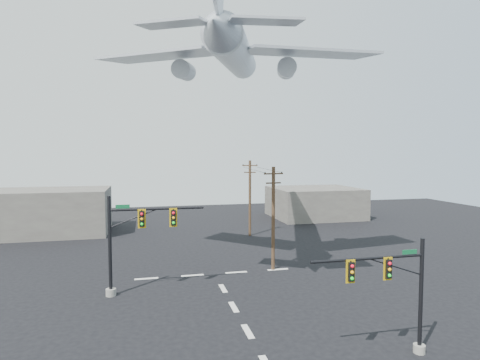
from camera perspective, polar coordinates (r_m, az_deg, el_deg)
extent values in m
plane|color=black|center=(26.15, 1.10, -20.74)|extent=(120.00, 120.00, 0.00)
cube|color=silver|center=(26.14, 1.10, -20.72)|extent=(0.40, 2.00, 0.01)
cube|color=silver|center=(29.73, -0.91, -17.60)|extent=(0.40, 2.00, 0.01)
cube|color=silver|center=(33.41, -2.44, -15.14)|extent=(0.40, 2.00, 0.01)
cube|color=silver|center=(36.68, -13.18, -13.50)|extent=(2.00, 0.40, 0.01)
cube|color=silver|center=(36.88, -6.78, -13.32)|extent=(2.00, 0.40, 0.01)
cube|color=silver|center=(37.52, -0.54, -12.99)|extent=(2.00, 0.40, 0.01)
cube|color=silver|center=(38.57, 5.41, -12.54)|extent=(2.00, 0.40, 0.01)
cylinder|color=gray|center=(25.63, 24.14, -21.06)|extent=(0.63, 0.63, 0.45)
cylinder|color=black|center=(24.55, 24.33, -14.81)|extent=(0.22, 0.22, 6.33)
cylinder|color=black|center=(22.16, 17.79, -10.59)|extent=(6.42, 0.14, 0.14)
cylinder|color=black|center=(23.15, 21.23, -11.43)|extent=(3.39, 0.07, 0.07)
cube|color=black|center=(22.75, 20.30, -11.75)|extent=(0.31, 0.27, 0.99)
cube|color=#BE940B|center=(22.77, 20.27, -11.74)|extent=(0.50, 0.04, 1.22)
sphere|color=#FC0E24|center=(22.55, 20.53, -11.06)|extent=(0.18, 0.18, 0.18)
sphere|color=orange|center=(22.63, 20.51, -11.84)|extent=(0.18, 0.18, 0.18)
sphere|color=#0EE322|center=(22.72, 20.50, -12.61)|extent=(0.18, 0.18, 0.18)
cube|color=black|center=(21.68, 15.46, -12.43)|extent=(0.31, 0.27, 0.99)
cube|color=#BE940B|center=(21.69, 15.44, -12.42)|extent=(0.50, 0.04, 1.22)
sphere|color=#FC0E24|center=(21.46, 15.68, -11.72)|extent=(0.18, 0.18, 0.18)
sphere|color=orange|center=(21.55, 15.66, -12.53)|extent=(0.18, 0.18, 0.18)
sphere|color=#0EE322|center=(21.64, 15.65, -13.34)|extent=(0.18, 0.18, 0.18)
cube|color=#0C542B|center=(23.37, 22.98, -9.39)|extent=(0.86, 0.04, 0.24)
cylinder|color=gray|center=(33.24, -17.89, -14.95)|extent=(0.77, 0.77, 0.55)
cylinder|color=black|center=(32.28, -18.02, -8.95)|extent=(0.26, 0.26, 7.66)
cylinder|color=black|center=(31.69, -11.65, -4.05)|extent=(7.15, 0.18, 0.18)
cylinder|color=black|center=(31.79, -14.87, -5.27)|extent=(3.81, 0.09, 0.09)
cube|color=black|center=(31.62, -13.79, -5.36)|extent=(0.37, 0.33, 1.20)
cube|color=#BE940B|center=(31.64, -13.79, -5.36)|extent=(0.60, 0.04, 1.48)
sphere|color=#FC0E24|center=(31.38, -13.81, -4.73)|extent=(0.22, 0.22, 0.22)
sphere|color=orange|center=(31.44, -13.80, -5.42)|extent=(0.22, 0.22, 0.22)
sphere|color=#0EE322|center=(31.50, -13.79, -6.10)|extent=(0.22, 0.22, 0.22)
cube|color=black|center=(31.68, -9.46, -5.28)|extent=(0.37, 0.33, 1.20)
cube|color=#BE940B|center=(31.71, -9.47, -5.28)|extent=(0.60, 0.04, 1.48)
sphere|color=#FC0E24|center=(31.44, -9.45, -4.65)|extent=(0.22, 0.22, 0.22)
sphere|color=orange|center=(31.50, -9.44, -5.34)|extent=(0.22, 0.22, 0.22)
sphere|color=#0EE322|center=(31.56, -9.43, -6.02)|extent=(0.22, 0.22, 0.22)
cube|color=#0C542B|center=(31.63, -16.36, -3.64)|extent=(1.04, 0.04, 0.28)
cylinder|color=#4E3621|center=(37.45, 4.75, -5.49)|extent=(0.32, 0.32, 9.63)
cube|color=#4E3621|center=(37.00, 4.79, 0.90)|extent=(1.92, 0.42, 0.13)
cube|color=#4E3621|center=(37.06, 4.78, -0.42)|extent=(1.50, 0.36, 0.13)
cylinder|color=black|center=(36.62, 3.59, 1.04)|extent=(0.11, 0.11, 0.13)
cylinder|color=black|center=(37.00, 4.79, 1.06)|extent=(0.11, 0.11, 0.13)
cylinder|color=black|center=(37.39, 5.96, 1.09)|extent=(0.11, 0.11, 0.13)
cylinder|color=#4E3621|center=(52.57, 1.42, -2.61)|extent=(0.33, 0.33, 9.94)
cube|color=#4E3621|center=(52.26, 1.42, 2.08)|extent=(1.99, 0.60, 0.13)
cube|color=#4E3621|center=(52.29, 1.42, 1.10)|extent=(1.55, 0.50, 0.13)
cylinder|color=black|center=(52.24, 0.44, 2.20)|extent=(0.11, 0.11, 0.13)
cylinder|color=black|center=(52.25, 1.42, 2.20)|extent=(0.11, 0.11, 0.13)
cylinder|color=black|center=(52.28, 2.40, 2.20)|extent=(0.11, 0.11, 0.13)
cylinder|color=black|center=(44.38, 1.73, 1.51)|extent=(1.79, 15.39, 0.03)
cylinder|color=black|center=(44.86, 3.89, 1.53)|extent=(1.86, 15.39, 0.03)
cylinder|color=#B2B8BF|center=(38.74, -0.71, 17.58)|extent=(8.86, 19.25, 4.90)
cone|color=#B2B8BF|center=(50.26, 0.61, 15.73)|extent=(4.28, 5.23, 3.43)
cone|color=#B2B8BF|center=(27.32, -3.21, 20.96)|extent=(3.98, 5.11, 3.13)
cube|color=#B2B8BF|center=(38.63, -11.39, 16.92)|extent=(11.88, 11.51, 0.66)
cube|color=#B2B8BF|center=(37.35, 9.97, 17.39)|extent=(12.71, 5.70, 0.66)
cylinder|color=#B2B8BF|center=(38.76, -7.99, 15.18)|extent=(2.61, 3.55, 1.99)
cylinder|color=#B2B8BF|center=(37.87, 6.64, 15.46)|extent=(2.61, 3.55, 1.99)
cube|color=#B2B8BF|center=(28.46, -9.54, 21.11)|extent=(5.10, 4.33, 0.38)
cube|color=#B2B8BF|center=(27.69, 3.63, 21.66)|extent=(4.83, 2.34, 0.38)
cube|color=#67645B|center=(60.23, -26.75, -4.09)|extent=(18.00, 10.00, 6.00)
cube|color=#67645B|center=(69.44, 10.54, -3.15)|extent=(14.00, 12.00, 5.00)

